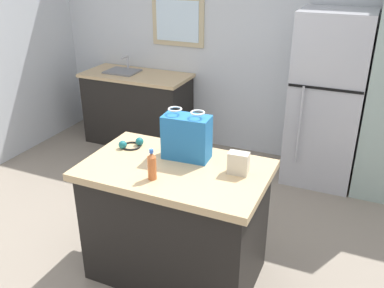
# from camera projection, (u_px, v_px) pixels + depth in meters

# --- Properties ---
(ground) EXTENTS (6.45, 6.45, 0.00)m
(ground) POSITION_uv_depth(u_px,v_px,m) (166.00, 271.00, 3.35)
(ground) COLOR gray
(back_wall) EXTENTS (5.37, 0.13, 2.64)m
(back_wall) POSITION_uv_depth(u_px,v_px,m) (259.00, 45.00, 4.85)
(back_wall) COLOR silver
(back_wall) RESTS_ON ground
(kitchen_island) EXTENTS (1.31, 0.81, 0.93)m
(kitchen_island) POSITION_uv_depth(u_px,v_px,m) (176.00, 221.00, 3.16)
(kitchen_island) COLOR black
(kitchen_island) RESTS_ON ground
(refrigerator) EXTENTS (0.71, 0.70, 1.81)m
(refrigerator) POSITION_uv_depth(u_px,v_px,m) (327.00, 100.00, 4.37)
(refrigerator) COLOR #B7B7BC
(refrigerator) RESTS_ON ground
(sink_counter) EXTENTS (1.35, 0.63, 1.11)m
(sink_counter) POSITION_uv_depth(u_px,v_px,m) (137.00, 108.00, 5.43)
(sink_counter) COLOR black
(sink_counter) RESTS_ON ground
(shopping_bag) EXTENTS (0.35, 0.19, 0.37)m
(shopping_bag) POSITION_uv_depth(u_px,v_px,m) (187.00, 137.00, 3.03)
(shopping_bag) COLOR #236BAD
(shopping_bag) RESTS_ON kitchen_island
(small_box) EXTENTS (0.14, 0.09, 0.16)m
(small_box) POSITION_uv_depth(u_px,v_px,m) (238.00, 163.00, 2.84)
(small_box) COLOR beige
(small_box) RESTS_ON kitchen_island
(bottle) EXTENTS (0.06, 0.06, 0.22)m
(bottle) POSITION_uv_depth(u_px,v_px,m) (152.00, 166.00, 2.77)
(bottle) COLOR #C66633
(bottle) RESTS_ON kitchen_island
(ear_defenders) EXTENTS (0.21, 0.21, 0.06)m
(ear_defenders) POSITION_uv_depth(u_px,v_px,m) (131.00, 144.00, 3.26)
(ear_defenders) COLOR black
(ear_defenders) RESTS_ON kitchen_island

